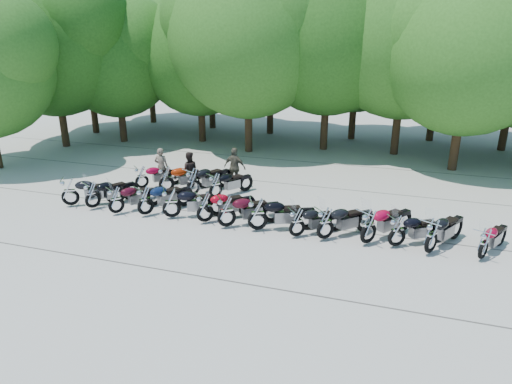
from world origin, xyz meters
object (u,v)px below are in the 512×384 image
(motorcycle_16, at_px, (193,181))
(rider_1, at_px, (189,170))
(motorcycle_12, at_px, (432,235))
(motorcycle_15, at_px, (166,178))
(motorcycle_4, at_px, (171,202))
(motorcycle_8, at_px, (297,222))
(motorcycle_11, at_px, (397,230))
(motorcycle_6, at_px, (227,211))
(motorcycle_1, at_px, (92,194))
(motorcycle_13, at_px, (484,243))
(motorcycle_2, at_px, (116,199))
(motorcycle_17, at_px, (215,185))
(motorcycle_3, at_px, (145,200))
(rider_0, at_px, (161,167))
(motorcycle_0, at_px, (70,191))
(rider_2, at_px, (235,167))
(motorcycle_7, at_px, (258,213))
(motorcycle_10, at_px, (369,225))
(motorcycle_9, at_px, (326,222))
(motorcycle_5, at_px, (205,207))

(motorcycle_16, relative_size, rider_1, 1.48)
(motorcycle_12, xyz_separation_m, motorcycle_15, (-10.74, 2.69, 0.00))
(motorcycle_4, bearing_deg, motorcycle_15, 4.35)
(motorcycle_12, xyz_separation_m, motorcycle_16, (-9.43, 2.61, 0.02))
(motorcycle_8, xyz_separation_m, motorcycle_11, (3.26, 0.23, 0.03))
(motorcycle_15, bearing_deg, motorcycle_6, -167.18)
(motorcycle_1, height_order, motorcycle_13, motorcycle_1)
(motorcycle_2, bearing_deg, motorcycle_17, -102.85)
(motorcycle_3, height_order, motorcycle_6, motorcycle_6)
(motorcycle_8, height_order, rider_1, rider_1)
(motorcycle_6, bearing_deg, rider_0, 16.51)
(motorcycle_12, relative_size, motorcycle_16, 0.97)
(motorcycle_4, relative_size, motorcycle_8, 1.14)
(motorcycle_4, relative_size, motorcycle_13, 1.16)
(motorcycle_12, relative_size, rider_0, 1.35)
(motorcycle_16, bearing_deg, rider_1, -30.17)
(motorcycle_0, height_order, motorcycle_6, motorcycle_6)
(motorcycle_6, xyz_separation_m, rider_0, (-4.56, 3.60, 0.21))
(motorcycle_0, height_order, motorcycle_17, motorcycle_0)
(motorcycle_1, xyz_separation_m, rider_2, (4.40, 4.33, 0.27))
(motorcycle_0, xyz_separation_m, motorcycle_8, (9.31, -0.08, -0.08))
(rider_0, bearing_deg, motorcycle_11, 156.47)
(motorcycle_7, bearing_deg, motorcycle_3, 65.41)
(motorcycle_10, height_order, motorcycle_12, motorcycle_10)
(motorcycle_15, bearing_deg, motorcycle_11, -146.39)
(motorcycle_17, bearing_deg, motorcycle_9, -173.98)
(motorcycle_2, height_order, motorcycle_11, motorcycle_11)
(motorcycle_2, relative_size, motorcycle_4, 0.92)
(motorcycle_7, relative_size, motorcycle_10, 0.99)
(motorcycle_3, height_order, motorcycle_13, motorcycle_3)
(motorcycle_4, height_order, rider_0, rider_0)
(motorcycle_0, xyz_separation_m, motorcycle_3, (3.39, 0.05, -0.01))
(motorcycle_2, xyz_separation_m, motorcycle_9, (8.04, 0.13, 0.04))
(motorcycle_17, bearing_deg, motorcycle_2, 76.70)
(motorcycle_8, relative_size, rider_0, 1.19)
(motorcycle_6, height_order, motorcycle_12, motorcycle_6)
(motorcycle_3, height_order, rider_2, rider_2)
(motorcycle_3, height_order, motorcycle_10, motorcycle_10)
(motorcycle_10, distance_m, motorcycle_16, 7.90)
(motorcycle_2, distance_m, motorcycle_15, 2.90)
(motorcycle_10, relative_size, rider_0, 1.40)
(motorcycle_4, distance_m, motorcycle_5, 1.37)
(motorcycle_3, height_order, rider_0, rider_0)
(motorcycle_10, height_order, rider_0, rider_0)
(motorcycle_13, bearing_deg, rider_0, 13.19)
(motorcycle_1, height_order, motorcycle_16, motorcycle_16)
(motorcycle_4, xyz_separation_m, motorcycle_8, (4.85, -0.19, -0.08))
(motorcycle_6, bearing_deg, rider_2, -18.58)
(motorcycle_2, relative_size, rider_0, 1.24)
(motorcycle_1, xyz_separation_m, motorcycle_9, (9.25, -0.07, 0.03))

